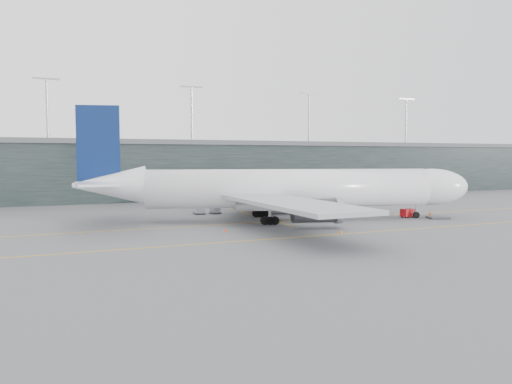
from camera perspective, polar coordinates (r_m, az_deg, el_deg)
name	(u,v)px	position (r m, az deg, el deg)	size (l,w,h in m)	color
ground	(240,220)	(86.38, -1.81, -3.25)	(320.00, 320.00, 0.00)	#545358
taxiline_a	(249,223)	(82.69, -0.81, -3.57)	(160.00, 0.25, 0.02)	gold
taxiline_b	(293,237)	(68.30, 4.29, -5.20)	(160.00, 0.25, 0.02)	gold
taxiline_lead_main	(228,208)	(106.73, -3.19, -1.85)	(0.25, 60.00, 0.02)	gold
terminal	(165,169)	(141.36, -10.36, 2.63)	(240.00, 36.00, 29.00)	black
main_aircraft	(286,189)	(85.71, 3.50, 0.33)	(67.78, 62.38, 19.28)	white
jet_bridge	(279,182)	(116.44, 2.64, 1.14)	(14.09, 43.74, 6.76)	#2C2B30
gse_cart	(407,213)	(94.27, 16.91, -2.27)	(2.49, 1.79, 1.57)	#AE0C12
baggage_dolly	(438,217)	(94.32, 20.07, -2.75)	(3.45, 2.76, 0.34)	#3B3B40
uld_a	(200,210)	(95.41, -6.46, -2.01)	(2.03, 1.66, 1.77)	#3C3C42
uld_b	(199,209)	(96.46, -6.59, -1.94)	(2.01, 1.63, 1.79)	#3C3C42
uld_c	(215,209)	(96.22, -4.68, -1.94)	(2.28, 1.98, 1.81)	#3C3C42
cone_nose	(430,213)	(98.99, 19.28, -2.31)	(0.48, 0.48, 0.77)	#D8430C
cone_wing_stbd	(341,232)	(72.29, 9.67, -4.48)	(0.40, 0.40, 0.64)	orange
cone_wing_port	(252,210)	(99.43, -0.48, -2.10)	(0.38, 0.38, 0.61)	#E5450C
cone_tail	(225,230)	(73.02, -3.53, -4.36)	(0.38, 0.38, 0.61)	#FE400E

